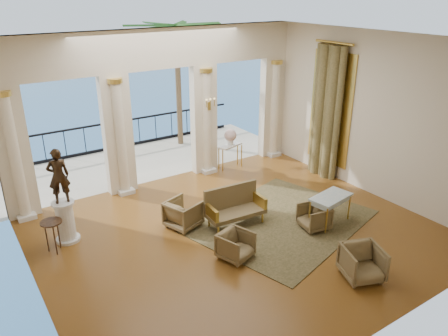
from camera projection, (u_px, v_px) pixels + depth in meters
floor at (238, 233)px, 10.55m from camera, size 9.00×9.00×0.00m
room_walls at (273, 132)px, 8.58m from camera, size 9.00×9.00×9.00m
arcade at (162, 98)px, 12.49m from camera, size 9.00×0.56×4.50m
terrace at (141, 162)px, 15.02m from camera, size 10.00×3.60×0.10m
balustrade at (122, 137)px, 16.08m from camera, size 9.00×0.06×1.03m
palm_tree at (176, 31)px, 15.07m from camera, size 2.00×2.00×4.50m
curtain at (326, 113)px, 13.12m from camera, size 0.33×1.40×4.09m
window_frame at (331, 109)px, 13.18m from camera, size 0.04×1.60×3.40m
wall_sconce at (209, 105)px, 13.10m from camera, size 0.30×0.11×0.33m
rug at (282, 221)px, 11.07m from camera, size 4.98×4.32×0.02m
armchair_a at (236, 244)px, 9.48m from camera, size 0.82×0.79×0.68m
armchair_b at (363, 261)px, 8.80m from camera, size 0.96×0.94×0.78m
armchair_c at (314, 216)px, 10.67m from camera, size 0.73×0.76×0.67m
armchair_d at (183, 212)px, 10.72m from camera, size 0.91×0.94×0.77m
settee at (234, 206)px, 10.84m from camera, size 1.51×0.74×0.97m
game_table at (331, 199)px, 10.78m from camera, size 1.17×0.77×0.75m
pedestal at (66, 222)px, 10.09m from camera, size 0.55×0.55×1.01m
statue at (58, 176)px, 9.64m from camera, size 0.50×0.36×1.29m
console_table at (230, 149)px, 14.15m from camera, size 0.89×0.54×0.79m
urn at (230, 136)px, 13.98m from camera, size 0.40×0.40×0.52m
side_table at (52, 226)px, 9.60m from camera, size 0.47×0.47×0.76m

